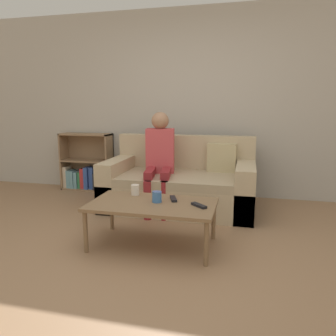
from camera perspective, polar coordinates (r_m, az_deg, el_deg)
ground_plane at (r=2.80m, az=-4.29°, el=-16.42°), size 22.00×22.00×0.00m
wall_back at (r=4.74m, az=4.30°, el=11.05°), size 12.00×0.06×2.60m
couch at (r=4.15m, az=2.18°, el=-2.95°), size 1.83×1.00×0.89m
bookshelf at (r=5.21m, az=-14.04°, el=-0.07°), size 0.78×0.28×0.87m
coffee_table at (r=3.01m, az=-2.70°, el=-6.71°), size 1.14×0.65×0.41m
person_adult at (r=4.03m, az=-1.49°, el=2.48°), size 0.42×0.71×1.20m
cup_near at (r=3.25m, az=-5.73°, el=-3.80°), size 0.08×0.08×0.10m
cup_far at (r=3.00m, az=-1.94°, el=-5.04°), size 0.09×0.09×0.10m
tv_remote_0 at (r=2.89m, az=5.40°, el=-6.50°), size 0.16×0.15×0.02m
tv_remote_1 at (r=3.08m, az=0.95°, el=-5.38°), size 0.10×0.18×0.02m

